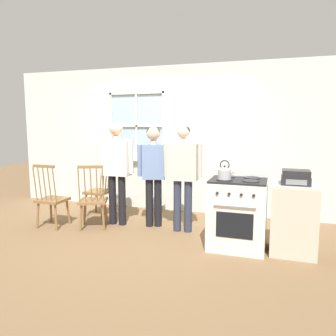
{
  "coord_description": "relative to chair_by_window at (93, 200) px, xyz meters",
  "views": [
    {
      "loc": [
        1.95,
        -4.46,
        1.65
      ],
      "look_at": [
        0.47,
        0.05,
        1.0
      ],
      "focal_mm": 35.0,
      "sensor_mm": 36.0,
      "label": 1
    }
  ],
  "objects": [
    {
      "name": "stereo",
      "position": [
        2.95,
        -0.13,
        0.54
      ],
      "size": [
        0.34,
        0.29,
        0.18
      ],
      "color": "#232326",
      "rests_on": "side_counter"
    },
    {
      "name": "potted_plant",
      "position": [
        0.4,
        1.36,
        0.59
      ],
      "size": [
        0.12,
        0.12,
        0.22
      ],
      "color": "#935B3D",
      "rests_on": "wall_back"
    },
    {
      "name": "person_adult_right",
      "position": [
        1.39,
        0.29,
        0.53
      ],
      "size": [
        0.6,
        0.23,
        1.62
      ],
      "rotation": [
        0.0,
        0.0,
        0.04
      ],
      "color": "#2D3347",
      "rests_on": "ground_plane"
    },
    {
      "name": "stove",
      "position": [
        2.26,
        -0.11,
        0.03
      ],
      "size": [
        0.73,
        0.68,
        1.08
      ],
      "color": "white",
      "rests_on": "ground_plane"
    },
    {
      "name": "wall_back",
      "position": [
        0.78,
        1.45,
        0.89
      ],
      "size": [
        6.4,
        0.16,
        2.7
      ],
      "color": "silver",
      "rests_on": "ground_plane"
    },
    {
      "name": "chair_by_window",
      "position": [
        0.0,
        0.0,
        0.0
      ],
      "size": [
        0.54,
        0.53,
        1.02
      ],
      "rotation": [
        0.0,
        0.0,
        -2.75
      ],
      "color": "olive",
      "rests_on": "ground_plane"
    },
    {
      "name": "chair_center_cluster",
      "position": [
        -0.66,
        -0.15,
        0.0
      ],
      "size": [
        0.42,
        0.41,
        1.02
      ],
      "rotation": [
        0.0,
        0.0,
        3.14
      ],
      "color": "olive",
      "rests_on": "ground_plane"
    },
    {
      "name": "ground_plane",
      "position": [
        0.75,
        0.05,
        -0.45
      ],
      "size": [
        16.0,
        16.0,
        0.0
      ],
      "primitive_type": "plane",
      "color": "brown"
    },
    {
      "name": "person_elderly_left",
      "position": [
        0.27,
        0.3,
        0.56
      ],
      "size": [
        0.6,
        0.22,
        1.66
      ],
      "rotation": [
        0.0,
        0.0,
        0.01
      ],
      "color": "black",
      "rests_on": "ground_plane"
    },
    {
      "name": "person_teen_center",
      "position": [
        0.88,
        0.39,
        0.53
      ],
      "size": [
        0.52,
        0.32,
        1.6
      ],
      "rotation": [
        0.0,
        0.0,
        0.35
      ],
      "color": "black",
      "rests_on": "ground_plane"
    },
    {
      "name": "chair_near_wall",
      "position": [
        -0.27,
        0.66,
        0.0
      ],
      "size": [
        0.42,
        0.43,
        1.02
      ],
      "rotation": [
        0.0,
        0.0,
        -1.59
      ],
      "color": "olive",
      "rests_on": "ground_plane"
    },
    {
      "name": "side_counter",
      "position": [
        2.95,
        -0.11,
        0.0
      ],
      "size": [
        0.55,
        0.5,
        0.9
      ],
      "color": "beige",
      "rests_on": "ground_plane"
    },
    {
      "name": "kettle",
      "position": [
        2.09,
        -0.24,
        0.58
      ],
      "size": [
        0.21,
        0.17,
        0.25
      ],
      "color": "#B7B7BC",
      "rests_on": "stove"
    }
  ]
}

